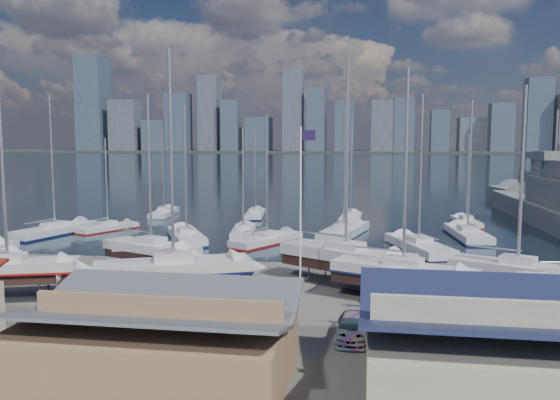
# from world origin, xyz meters

# --- Properties ---
(ground) EXTENTS (1400.00, 1400.00, 0.00)m
(ground) POSITION_xyz_m (0.00, -10.00, 0.00)
(ground) COLOR #605E59
(ground) RESTS_ON ground
(water) EXTENTS (1400.00, 600.00, 0.40)m
(water) POSITION_xyz_m (0.00, 300.00, -0.15)
(water) COLOR #182538
(water) RESTS_ON ground
(far_shore) EXTENTS (1400.00, 80.00, 2.20)m
(far_shore) POSITION_xyz_m (0.00, 560.00, 1.10)
(far_shore) COLOR #2D332D
(far_shore) RESTS_ON ground
(skyline) EXTENTS (639.14, 43.80, 107.69)m
(skyline) POSITION_xyz_m (-7.83, 553.76, 39.09)
(skyline) COLOR #475166
(skyline) RESTS_ON far_shore
(shed_grey) EXTENTS (12.60, 8.40, 4.17)m
(shed_grey) POSITION_xyz_m (0.00, -26.00, 2.15)
(shed_grey) COLOR #8C6B4C
(shed_grey) RESTS_ON ground
(shed_blue) EXTENTS (13.65, 9.45, 4.71)m
(shed_blue) POSITION_xyz_m (16.00, -26.00, 2.42)
(shed_blue) COLOR #BFB293
(shed_blue) RESTS_ON ground
(sailboat_cradle_1) EXTENTS (9.94, 5.41, 15.52)m
(sailboat_cradle_1) POSITION_xyz_m (-15.64, -14.69, 2.05)
(sailboat_cradle_1) COLOR #2D2D33
(sailboat_cradle_1) RESTS_ON ground
(sailboat_cradle_2) EXTENTS (9.41, 5.96, 15.00)m
(sailboat_cradle_2) POSITION_xyz_m (-8.47, -6.06, 2.02)
(sailboat_cradle_2) COLOR #2D2D33
(sailboat_cradle_2) RESTS_ON ground
(sailboat_cradle_3) EXTENTS (11.09, 7.11, 17.33)m
(sailboat_cradle_3) POSITION_xyz_m (-3.77, -13.57, 2.14)
(sailboat_cradle_3) COLOR #2D2D33
(sailboat_cradle_3) RESTS_ON ground
(sailboat_cradle_4) EXTENTS (10.78, 7.88, 17.35)m
(sailboat_cradle_4) POSITION_xyz_m (7.88, -7.18, 2.14)
(sailboat_cradle_4) COLOR #2D2D33
(sailboat_cradle_4) RESTS_ON ground
(sailboat_cradle_5) EXTENTS (10.19, 6.27, 15.96)m
(sailboat_cradle_5) POSITION_xyz_m (11.96, -11.70, 2.07)
(sailboat_cradle_5) COLOR #2D2D33
(sailboat_cradle_5) RESTS_ON ground
(sailboat_cradle_6) EXTENTS (9.32, 6.55, 14.93)m
(sailboat_cradle_6) POSITION_xyz_m (19.94, -9.51, 2.02)
(sailboat_cradle_6) COLOR #2D2D33
(sailboat_cradle_6) RESTS_ON ground
(sailboat_moored_0) EXTENTS (6.02, 12.01, 17.30)m
(sailboat_moored_0) POSITION_xyz_m (-27.58, 10.71, 0.31)
(sailboat_moored_0) COLOR black
(sailboat_moored_0) RESTS_ON water
(sailboat_moored_1) EXTENTS (5.68, 8.31, 12.18)m
(sailboat_moored_1) POSITION_xyz_m (-22.65, 14.45, 0.31)
(sailboat_moored_1) COLOR black
(sailboat_moored_1) RESTS_ON water
(sailboat_moored_2) EXTENTS (3.56, 9.33, 13.75)m
(sailboat_moored_2) POSITION_xyz_m (-20.87, 29.13, 0.32)
(sailboat_moored_2) COLOR black
(sailboat_moored_2) RESTS_ON water
(sailboat_moored_3) EXTENTS (7.62, 10.80, 15.91)m
(sailboat_moored_3) POSITION_xyz_m (-10.68, 9.45, 0.31)
(sailboat_moored_3) COLOR black
(sailboat_moored_3) RESTS_ON water
(sailboat_moored_4) EXTENTS (3.71, 9.14, 13.41)m
(sailboat_moored_4) POSITION_xyz_m (-5.09, 13.90, 0.32)
(sailboat_moored_4) COLOR black
(sailboat_moored_4) RESTS_ON water
(sailboat_moored_5) EXTENTS (3.51, 9.04, 13.16)m
(sailboat_moored_5) POSITION_xyz_m (-6.95, 30.00, 0.31)
(sailboat_moored_5) COLOR black
(sailboat_moored_5) RESTS_ON water
(sailboat_moored_6) EXTENTS (7.16, 9.89, 14.64)m
(sailboat_moored_6) POSITION_xyz_m (-1.30, 8.80, 0.31)
(sailboat_moored_6) COLOR black
(sailboat_moored_6) RESTS_ON water
(sailboat_moored_7) EXTENTS (5.98, 12.18, 17.71)m
(sailboat_moored_7) POSITION_xyz_m (6.83, 15.36, 0.32)
(sailboat_moored_7) COLOR black
(sailboat_moored_7) RESTS_ON water
(sailboat_moored_8) EXTENTS (3.12, 9.61, 14.20)m
(sailboat_moored_8) POSITION_xyz_m (7.27, 27.59, 0.31)
(sailboat_moored_8) COLOR black
(sailboat_moored_8) RESTS_ON water
(sailboat_moored_9) EXTENTS (6.59, 11.38, 16.59)m
(sailboat_moored_9) POSITION_xyz_m (14.78, 7.49, 0.32)
(sailboat_moored_9) COLOR black
(sailboat_moored_9) RESTS_ON water
(sailboat_moored_10) EXTENTS (4.02, 11.34, 16.63)m
(sailboat_moored_10) POSITION_xyz_m (21.02, 15.85, 0.31)
(sailboat_moored_10) COLOR black
(sailboat_moored_10) RESTS_ON water
(sailboat_moored_11) EXTENTS (3.02, 8.68, 12.74)m
(sailboat_moored_11) POSITION_xyz_m (22.77, 26.77, 0.31)
(sailboat_moored_11) COLOR black
(sailboat_moored_11) RESTS_ON water
(naval_ship_west) EXTENTS (12.35, 44.19, 17.93)m
(naval_ship_west) POSITION_xyz_m (39.91, 46.52, 1.66)
(naval_ship_west) COLOR slate
(naval_ship_west) RESTS_ON water
(car_a) EXTENTS (2.60, 4.02, 1.27)m
(car_a) POSITION_xyz_m (-6.55, -18.86, 0.64)
(car_a) COLOR gray
(car_a) RESTS_ON ground
(car_b) EXTENTS (4.36, 2.99, 1.36)m
(car_b) POSITION_xyz_m (-0.09, -18.35, 0.68)
(car_b) COLOR gray
(car_b) RESTS_ON ground
(car_c) EXTENTS (2.56, 4.88, 1.31)m
(car_c) POSITION_xyz_m (0.82, -21.72, 0.66)
(car_c) COLOR gray
(car_c) RESTS_ON ground
(car_d) EXTENTS (1.96, 4.60, 1.32)m
(car_d) POSITION_xyz_m (8.73, -18.92, 0.66)
(car_d) COLOR gray
(car_d) RESTS_ON ground
(flagpole) EXTENTS (1.07, 0.12, 12.17)m
(flagpole) POSITION_xyz_m (4.90, -11.15, 7.02)
(flagpole) COLOR white
(flagpole) RESTS_ON ground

